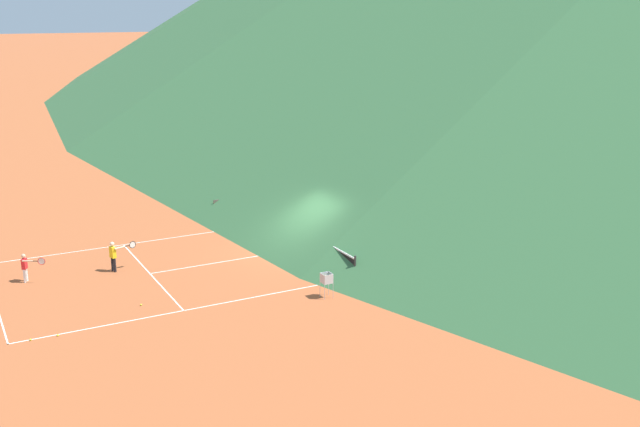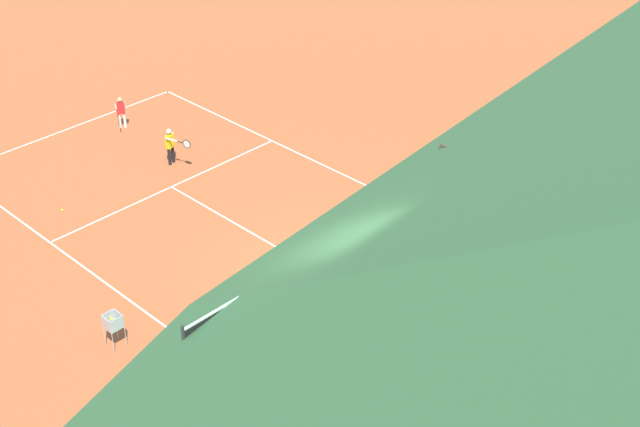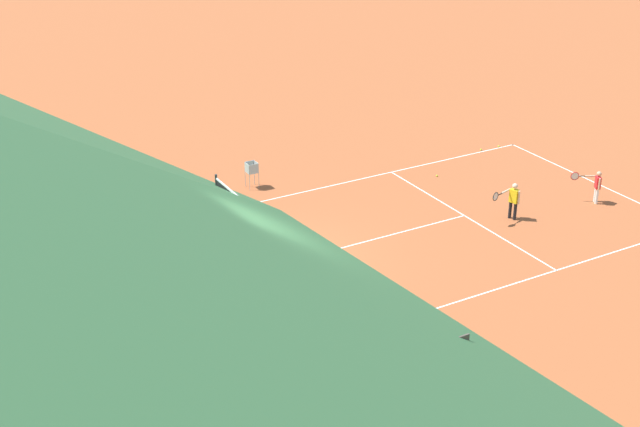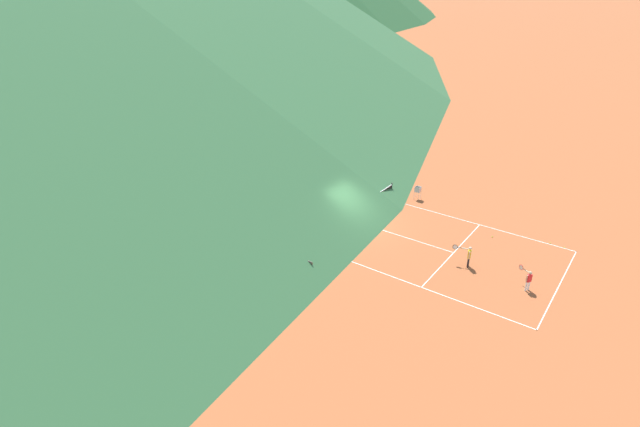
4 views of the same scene
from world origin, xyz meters
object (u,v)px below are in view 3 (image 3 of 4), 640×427
at_px(player_far_baseline, 596,184).
at_px(tennis_ball_service_box, 437,176).
at_px(player_far_service, 513,199).
at_px(tennis_ball_alley_right, 345,361).
at_px(courtside_bench, 438,355).
at_px(tennis_ball_by_net_left, 481,150).
at_px(tennis_ball_near_corner, 102,244).
at_px(tennis_net, 282,248).
at_px(tennis_ball_by_net_right, 306,345).
at_px(tennis_ball_mid_court, 499,146).
at_px(ball_hopper, 251,169).

xyz_separation_m(player_far_baseline, tennis_ball_service_box, (4.26, 3.10, -0.61)).
xyz_separation_m(player_far_service, tennis_ball_alley_right, (-4.08, 8.45, -0.66)).
distance_m(tennis_ball_service_box, courtside_bench, 11.60).
xyz_separation_m(player_far_baseline, tennis_ball_by_net_left, (5.49, 0.17, -0.61)).
xyz_separation_m(tennis_ball_near_corner, tennis_ball_alley_right, (-8.59, -3.10, 0.00)).
xyz_separation_m(tennis_net, player_far_service, (-0.91, -7.49, 0.20)).
relative_size(player_far_baseline, tennis_ball_by_net_right, 16.46).
bearing_deg(tennis_ball_near_corner, tennis_net, -131.51).
height_order(tennis_net, tennis_ball_by_net_right, tennis_net).
bearing_deg(tennis_ball_near_corner, player_far_baseline, -108.29).
bearing_deg(player_far_baseline, tennis_ball_by_net_right, 102.58).
distance_m(player_far_baseline, tennis_ball_alley_right, 12.21).
relative_size(tennis_ball_by_net_right, courtside_bench, 0.04).
xyz_separation_m(player_far_service, tennis_ball_mid_court, (5.09, -3.77, -0.66)).
bearing_deg(courtside_bench, tennis_ball_alley_right, 50.54).
distance_m(tennis_net, tennis_ball_near_corner, 5.45).
bearing_deg(tennis_net, player_far_service, -96.95).
relative_size(tennis_ball_near_corner, tennis_ball_alley_right, 1.00).
distance_m(tennis_net, courtside_bench, 6.38).
xyz_separation_m(player_far_service, tennis_ball_by_net_right, (-3.04, 8.92, -0.66)).
bearing_deg(tennis_ball_service_box, tennis_ball_by_net_left, -67.18).
bearing_deg(courtside_bench, tennis_ball_by_net_right, 41.49).
height_order(tennis_ball_near_corner, tennis_ball_service_box, same).
xyz_separation_m(player_far_baseline, ball_hopper, (6.57, 9.06, 0.02)).
bearing_deg(courtside_bench, tennis_ball_service_box, -36.31).
relative_size(tennis_net, courtside_bench, 6.12).
bearing_deg(tennis_ball_by_net_left, tennis_ball_mid_court, -94.16).
relative_size(tennis_ball_by_net_left, ball_hopper, 0.07).
height_order(tennis_ball_by_net_left, ball_hopper, ball_hopper).
bearing_deg(tennis_ball_service_box, tennis_net, 111.65).
bearing_deg(player_far_baseline, courtside_bench, 117.02).
bearing_deg(tennis_ball_service_box, tennis_ball_near_corner, 87.03).
relative_size(tennis_ball_service_box, courtside_bench, 0.04).
bearing_deg(tennis_ball_mid_court, tennis_net, 110.32).
bearing_deg(tennis_ball_near_corner, courtside_bench, -154.48).
relative_size(tennis_net, tennis_ball_alley_right, 139.09).
distance_m(tennis_net, player_far_baseline, 10.72).
height_order(tennis_net, tennis_ball_by_net_left, tennis_net).
bearing_deg(tennis_ball_by_net_left, ball_hopper, 83.10).
bearing_deg(ball_hopper, tennis_ball_by_net_right, 161.95).
relative_size(tennis_ball_near_corner, tennis_ball_by_net_right, 1.00).
distance_m(player_far_baseline, tennis_ball_near_corner, 15.50).
distance_m(tennis_ball_alley_right, tennis_ball_by_net_left, 14.69).
relative_size(tennis_ball_by_net_right, ball_hopper, 0.07).
height_order(tennis_ball_near_corner, ball_hopper, ball_hopper).
xyz_separation_m(tennis_net, tennis_ball_near_corner, (3.60, 4.07, -0.47)).
xyz_separation_m(tennis_ball_mid_court, courtside_bench, (-10.52, 10.58, 0.42)).
bearing_deg(player_far_service, tennis_ball_near_corner, 68.67).
distance_m(tennis_ball_near_corner, tennis_ball_alley_right, 9.13).
relative_size(tennis_ball_mid_court, courtside_bench, 0.04).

